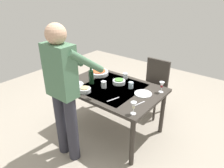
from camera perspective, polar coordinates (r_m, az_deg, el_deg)
name	(u,v)px	position (r m, az deg, el deg)	size (l,w,h in m)	color
ground_plane	(112,129)	(3.27, 0.00, -12.29)	(6.00, 6.00, 0.00)	#9E9384
dining_table	(112,92)	(2.91, 0.00, -2.21)	(1.37, 0.94, 0.72)	#332D28
chair_near	(154,83)	(3.51, 11.61, 0.20)	(0.40, 0.40, 0.91)	black
person_server	(64,88)	(2.39, -13.31, -1.14)	(0.42, 0.61, 1.69)	#2D2D38
wine_bottle	(91,76)	(2.96, -5.81, 2.11)	(0.07, 0.07, 0.30)	black
wine_glass_left	(134,106)	(2.26, 6.03, -6.05)	(0.07, 0.07, 0.15)	white
wine_glass_right	(162,85)	(2.78, 13.66, -0.31)	(0.07, 0.07, 0.15)	white
water_cup_near_left	(131,85)	(2.84, 5.25, -0.33)	(0.07, 0.07, 0.09)	silver
water_cup_near_right	(125,76)	(3.13, 3.69, 2.24)	(0.07, 0.07, 0.09)	silver
water_cup_far_left	(104,85)	(2.84, -2.30, -0.15)	(0.07, 0.07, 0.10)	silver
serving_bowl_pasta	(99,73)	(3.28, -3.65, 3.18)	(0.30, 0.30, 0.07)	silver
side_bowl_salad	(119,82)	(2.97, 1.95, 0.68)	(0.18, 0.18, 0.07)	silver
side_bowl_bread	(85,90)	(2.76, -7.58, -1.58)	(0.16, 0.16, 0.07)	silver
dinner_plate_near	(143,94)	(2.73, 8.64, -2.67)	(0.23, 0.23, 0.01)	silver
dinner_plate_far	(75,84)	(2.99, -10.12, -0.11)	(0.23, 0.23, 0.01)	silver
table_knife	(139,104)	(2.50, 7.44, -5.52)	(0.01, 0.20, 0.01)	silver
table_fork	(113,99)	(2.57, 0.33, -4.30)	(0.01, 0.18, 0.01)	silver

